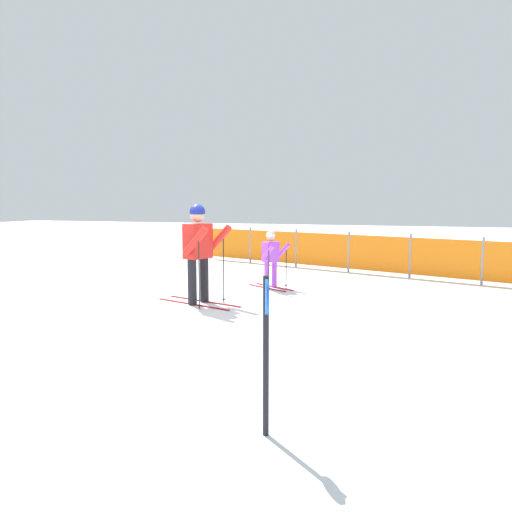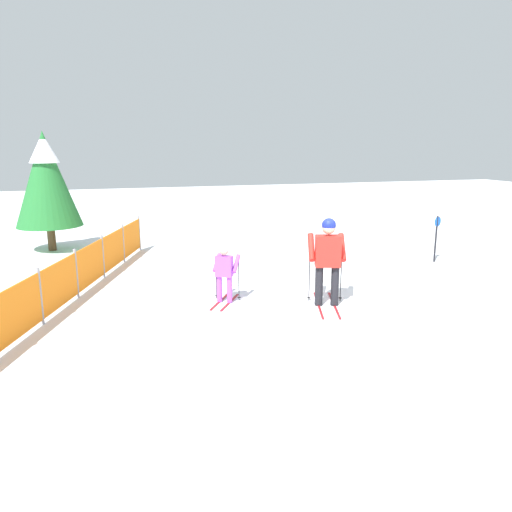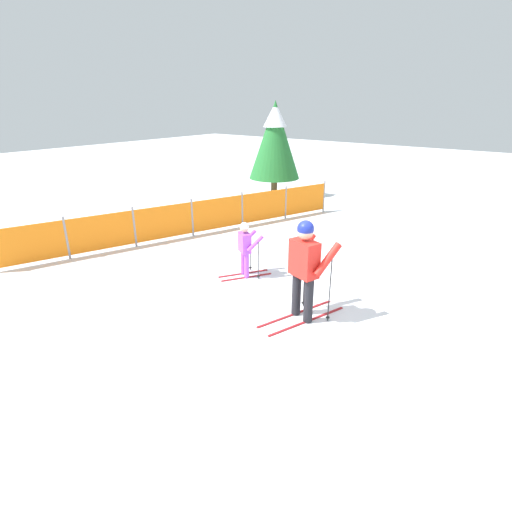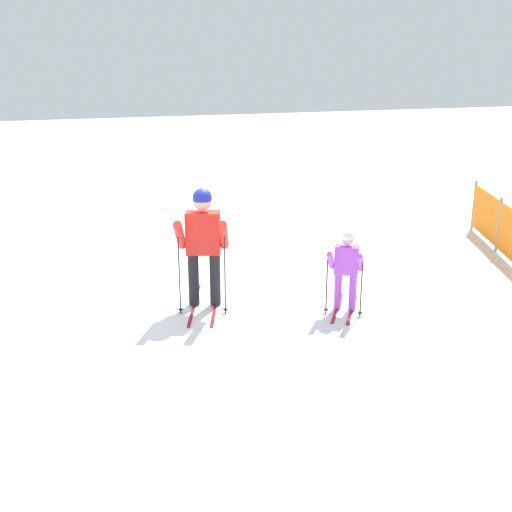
{
  "view_description": "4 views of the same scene",
  "coord_description": "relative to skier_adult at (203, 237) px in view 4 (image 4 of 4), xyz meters",
  "views": [
    {
      "loc": [
        4.08,
        -8.18,
        1.9
      ],
      "look_at": [
        1.07,
        1.21,
        0.79
      ],
      "focal_mm": 35.0,
      "sensor_mm": 36.0,
      "label": 1
    },
    {
      "loc": [
        -8.71,
        4.43,
        3.29
      ],
      "look_at": [
        0.86,
        1.48,
        1.02
      ],
      "focal_mm": 35.0,
      "sensor_mm": 36.0,
      "label": 2
    },
    {
      "loc": [
        -5.21,
        -3.06,
        3.68
      ],
      "look_at": [
        0.43,
        1.27,
        0.89
      ],
      "focal_mm": 28.0,
      "sensor_mm": 36.0,
      "label": 3
    },
    {
      "loc": [
        9.29,
        -1.9,
        3.72
      ],
      "look_at": [
        0.98,
        0.74,
        0.94
      ],
      "focal_mm": 45.0,
      "sensor_mm": 36.0,
      "label": 4
    }
  ],
  "objects": [
    {
      "name": "skier_child",
      "position": [
        0.81,
        1.97,
        -0.36
      ],
      "size": [
        1.14,
        0.84,
        1.25
      ],
      "rotation": [
        0.0,
        0.0,
        -0.55
      ],
      "color": "maroon",
      "rests_on": "ground_plane"
    },
    {
      "name": "ground_plane",
      "position": [
        -0.32,
        -0.12,
        -1.09
      ],
      "size": [
        60.0,
        60.0,
        0.0
      ],
      "primitive_type": "plane",
      "color": "white"
    },
    {
      "name": "skier_adult",
      "position": [
        0.0,
        0.0,
        0.0
      ],
      "size": [
        1.76,
        0.97,
        1.83
      ],
      "rotation": [
        0.0,
        0.0,
        -0.32
      ],
      "color": "maroon",
      "rests_on": "ground_plane"
    }
  ]
}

